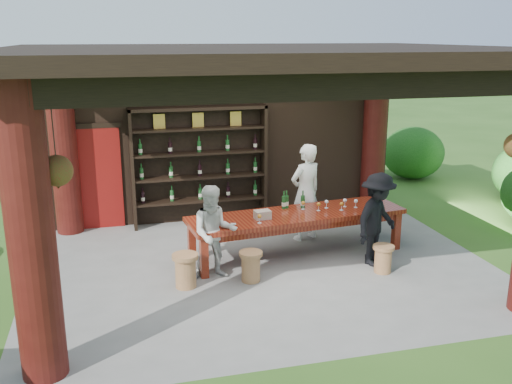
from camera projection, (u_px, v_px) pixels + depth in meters
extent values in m
plane|color=#2D5119|center=(262.00, 265.00, 9.40)|extent=(90.00, 90.00, 0.00)
cube|color=slate|center=(262.00, 268.00, 9.41)|extent=(7.40, 5.90, 0.10)
cube|color=black|center=(227.00, 138.00, 11.52)|extent=(7.00, 0.18, 3.30)
cube|color=maroon|center=(97.00, 178.00, 10.98)|extent=(0.95, 0.06, 2.00)
cylinder|color=#380C0A|center=(31.00, 235.00, 5.96)|extent=(0.50, 0.50, 3.30)
cylinder|color=#380C0A|center=(63.00, 147.00, 10.58)|extent=(0.50, 0.50, 3.30)
cylinder|color=#380C0A|center=(375.00, 133.00, 12.09)|extent=(0.50, 0.50, 3.30)
cube|color=black|center=(318.00, 84.00, 6.31)|extent=(6.70, 0.35, 0.35)
cube|color=black|center=(41.00, 74.00, 7.80)|extent=(0.30, 5.20, 0.30)
cube|color=black|center=(449.00, 68.00, 9.31)|extent=(0.30, 5.20, 0.30)
cube|color=black|center=(263.00, 54.00, 8.49)|extent=(7.50, 6.00, 0.20)
cylinder|color=black|center=(54.00, 139.00, 5.96)|extent=(0.01, 0.01, 0.75)
cone|color=black|center=(58.00, 181.00, 6.08)|extent=(0.32, 0.32, 0.18)
sphere|color=#1E5919|center=(57.00, 171.00, 6.05)|extent=(0.34, 0.34, 0.34)
cube|color=#5C160D|center=(297.00, 215.00, 9.69)|extent=(3.83, 1.38, 0.08)
cube|color=#5C160D|center=(297.00, 221.00, 9.71)|extent=(3.62, 1.20, 0.12)
cube|color=#5C160D|center=(204.00, 257.00, 8.85)|extent=(0.13, 0.13, 0.67)
cube|color=#5C160D|center=(396.00, 231.00, 10.04)|extent=(0.13, 0.13, 0.67)
cube|color=#5C160D|center=(192.00, 241.00, 9.53)|extent=(0.13, 0.13, 0.67)
cube|color=#5C160D|center=(373.00, 218.00, 10.73)|extent=(0.13, 0.13, 0.67)
cylinder|color=#94623B|center=(251.00, 268.00, 8.75)|extent=(0.29, 0.29, 0.42)
cylinder|color=#94623B|center=(251.00, 254.00, 8.69)|extent=(0.36, 0.36, 0.06)
cylinder|color=#94623B|center=(383.00, 261.00, 9.08)|extent=(0.27, 0.27, 0.40)
cylinder|color=#94623B|center=(384.00, 247.00, 9.02)|extent=(0.34, 0.34, 0.05)
cylinder|color=#94623B|center=(186.00, 273.00, 8.54)|extent=(0.31, 0.31, 0.46)
cylinder|color=#94623B|center=(185.00, 256.00, 8.47)|extent=(0.40, 0.40, 0.06)
imported|color=white|center=(306.00, 192.00, 10.41)|extent=(0.76, 0.63, 1.79)
imported|color=beige|center=(214.00, 232.00, 8.75)|extent=(0.74, 0.59, 1.48)
imported|color=black|center=(377.00, 219.00, 9.26)|extent=(1.15, 1.04, 1.55)
cube|color=#BF6672|center=(262.00, 215.00, 9.36)|extent=(0.28, 0.21, 0.14)
ellipsoid|color=#194C14|center=(413.00, 157.00, 14.96)|extent=(1.60, 1.60, 1.36)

